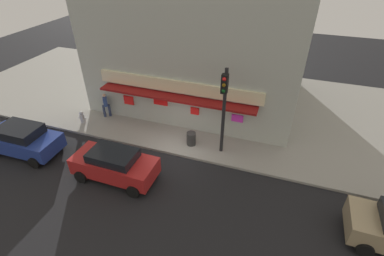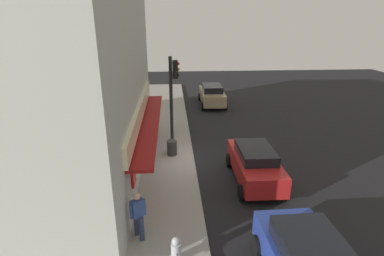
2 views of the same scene
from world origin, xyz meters
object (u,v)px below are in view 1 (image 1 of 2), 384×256
Objects in this scene: pedestrian at (106,104)px; parked_car_blue at (23,139)px; traffic_light at (224,102)px; fire_hydrant at (82,117)px; trash_can at (191,139)px; parked_car_red at (115,164)px.

pedestrian reaches higher than parked_car_blue.
fire_hydrant is at bearing 179.68° from traffic_light.
parked_car_red is at bearing -126.43° from trash_can.
parked_car_blue is at bearing -109.56° from fire_hydrant.
trash_can is at bearing 22.35° from parked_car_blue.
fire_hydrant is 3.63m from parked_car_blue.
pedestrian is (1.06, 1.16, 0.52)m from fire_hydrant.
fire_hydrant is 1.03× the size of trash_can.
fire_hydrant is at bearing -132.38° from pedestrian.
trash_can is (7.26, 0.07, 0.00)m from fire_hydrant.
traffic_light is 6.11m from parked_car_red.
traffic_light is 8.33m from pedestrian.
parked_car_blue is (-8.47, -3.48, 0.33)m from trash_can.
traffic_light is 9.40m from fire_hydrant.
pedestrian is 5.88m from parked_car_red.
fire_hydrant is 0.19× the size of parked_car_blue.
pedestrian reaches higher than fire_hydrant.
traffic_light is at bearing -4.07° from trash_can.
pedestrian reaches higher than trash_can.
fire_hydrant is at bearing -179.42° from trash_can.
trash_can is 0.19× the size of parked_car_red.
traffic_light reaches higher than trash_can.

